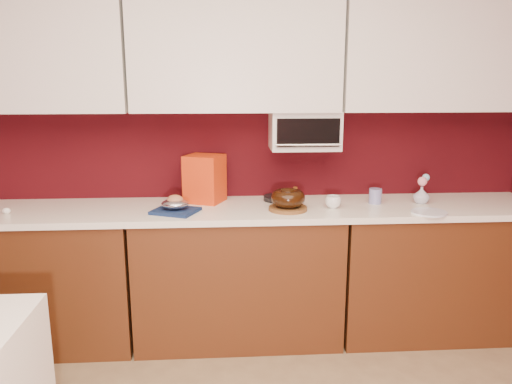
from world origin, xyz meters
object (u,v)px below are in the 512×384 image
object	(u,v)px
blue_jar	(375,196)
foil_ham_nest	(175,204)
toaster_oven	(304,130)
pandoro_box	(205,179)
flower_vase	(421,194)
coffee_mug	(333,201)
bundt_cake	(288,198)

from	to	relation	value
blue_jar	foil_ham_nest	bearing A→B (deg)	-173.40
toaster_oven	foil_ham_nest	xyz separation A→B (m)	(-0.84, -0.28, -0.42)
pandoro_box	flower_vase	size ratio (longest dim) A/B	2.48
pandoro_box	flower_vase	distance (m)	1.44
foil_ham_nest	toaster_oven	bearing A→B (deg)	18.19
toaster_oven	foil_ham_nest	distance (m)	0.98
toaster_oven	foil_ham_nest	world-z (taller)	toaster_oven
foil_ham_nest	blue_jar	bearing A→B (deg)	6.60
coffee_mug	flower_vase	distance (m)	0.62
toaster_oven	flower_vase	xyz separation A→B (m)	(0.77, -0.14, -0.41)
toaster_oven	coffee_mug	bearing A→B (deg)	-55.45
toaster_oven	bundt_cake	bearing A→B (deg)	-117.10
pandoro_box	foil_ham_nest	bearing A→B (deg)	-98.70
pandoro_box	flower_vase	world-z (taller)	pandoro_box
bundt_cake	pandoro_box	distance (m)	0.60
coffee_mug	blue_jar	size ratio (longest dim) A/B	0.96
foil_ham_nest	coffee_mug	size ratio (longest dim) A/B	1.81
toaster_oven	foil_ham_nest	size ratio (longest dim) A/B	2.62
bundt_cake	flower_vase	xyz separation A→B (m)	(0.91, 0.12, -0.02)
flower_vase	bundt_cake	bearing A→B (deg)	-172.18
foil_ham_nest	blue_jar	xyz separation A→B (m)	(1.30, 0.15, -0.01)
foil_ham_nest	pandoro_box	distance (m)	0.34
foil_ham_nest	coffee_mug	world-z (taller)	coffee_mug
coffee_mug	blue_jar	bearing A→B (deg)	19.04
pandoro_box	blue_jar	size ratio (longest dim) A/B	3.17
coffee_mug	blue_jar	xyz separation A→B (m)	(0.31, 0.11, 0.00)
toaster_oven	pandoro_box	distance (m)	0.74
bundt_cake	coffee_mug	distance (m)	0.30
bundt_cake	pandoro_box	size ratio (longest dim) A/B	0.68
foil_ham_nest	coffee_mug	distance (m)	1.00
foil_ham_nest	flower_vase	world-z (taller)	flower_vase
foil_ham_nest	pandoro_box	bearing A→B (deg)	57.67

